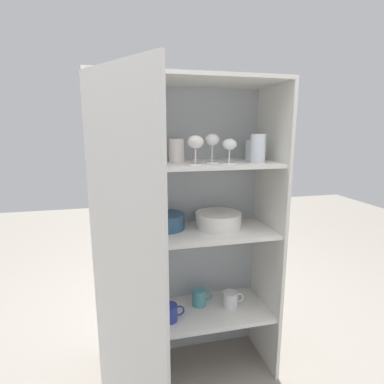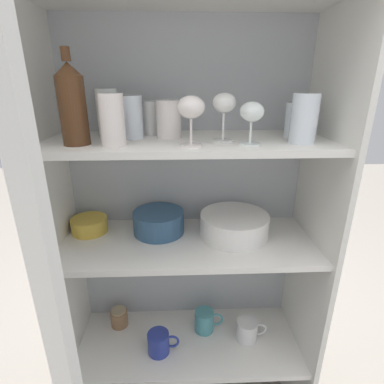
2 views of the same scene
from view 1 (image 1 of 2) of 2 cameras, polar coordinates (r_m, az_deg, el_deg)
name	(u,v)px [view 1 (image 1 of 2)]	position (r m, az deg, el deg)	size (l,w,h in m)	color
cupboard_back_panel	(182,228)	(1.72, -1.83, -6.88)	(0.90, 0.02, 1.54)	#B2B7BC
cupboard_side_left	(100,246)	(1.53, -17.13, -9.87)	(0.02, 0.38, 1.54)	white
cupboard_side_right	(268,233)	(1.70, 14.27, -7.49)	(0.02, 0.38, 1.54)	white
cupboard_top_panel	(189,80)	(1.48, -0.59, 20.56)	(0.90, 0.38, 0.02)	white
shelf_board_lower	(189,314)	(1.76, -0.50, -22.16)	(0.87, 0.34, 0.02)	white
shelf_board_middle	(189,233)	(1.55, -0.53, -7.86)	(0.87, 0.34, 0.02)	white
shelf_board_upper	(189,165)	(1.47, -0.55, 5.25)	(0.87, 0.34, 0.02)	white
cupboard_door	(126,281)	(1.18, -12.42, -16.25)	(0.27, 0.38, 1.54)	silver
tumbler_glass_0	(258,148)	(1.50, 12.44, 8.13)	(0.07, 0.07, 0.14)	white
tumbler_glass_1	(163,151)	(1.53, -5.63, 7.85)	(0.07, 0.07, 0.11)	white
tumbler_glass_2	(177,151)	(1.48, -2.94, 7.89)	(0.08, 0.08, 0.11)	silver
tumbler_glass_3	(135,147)	(1.51, -10.83, 8.39)	(0.07, 0.07, 0.15)	white
tumbler_glass_4	(253,150)	(1.60, 11.47, 7.81)	(0.07, 0.07, 0.11)	white
tumbler_glass_5	(153,150)	(1.46, -7.49, 8.02)	(0.08, 0.08, 0.13)	white
tumbler_glass_6	(148,150)	(1.34, -8.38, 7.92)	(0.07, 0.07, 0.14)	silver
wine_glass_0	(230,146)	(1.42, 7.16, 8.69)	(0.07, 0.07, 0.12)	white
wine_glass_1	(212,142)	(1.44, 3.89, 9.56)	(0.07, 0.07, 0.14)	white
wine_glass_2	(196,143)	(1.36, 0.68, 9.27)	(0.07, 0.07, 0.13)	silver
wine_bottle	(123,141)	(1.36, -13.04, 9.49)	(0.07, 0.07, 0.25)	#4C2D19
plate_stack_white	(218,220)	(1.60, 5.04, -5.32)	(0.24, 0.24, 0.08)	white
mixing_bowl_large	(167,221)	(1.58, -4.78, -5.50)	(0.18, 0.18, 0.08)	#33567A
serving_bowl_small	(117,226)	(1.58, -14.05, -6.31)	(0.13, 0.13, 0.05)	gold
coffee_mug_primary	(199,297)	(1.79, 1.41, -19.40)	(0.12, 0.08, 0.09)	teal
coffee_mug_extra_1	(231,299)	(1.79, 7.39, -19.60)	(0.12, 0.08, 0.09)	white
coffee_mug_extra_2	(170,313)	(1.67, -4.23, -21.93)	(0.12, 0.08, 0.09)	#283893
storage_jar	(134,303)	(1.78, -11.02, -19.99)	(0.07, 0.07, 0.08)	#99704C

